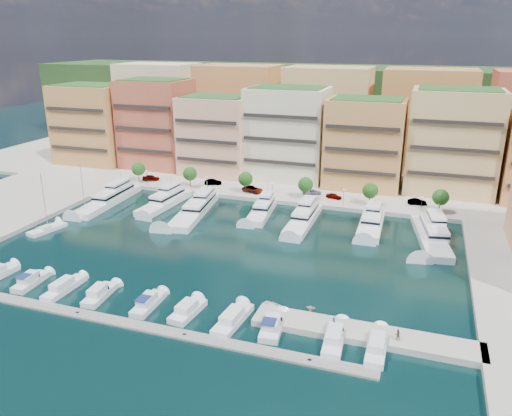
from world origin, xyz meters
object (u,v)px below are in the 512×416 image
at_px(yacht_6, 431,234).
at_px(tree_0, 138,169).
at_px(cruiser_2, 64,288).
at_px(sailboat_1, 47,230).
at_px(cruiser_1, 30,282).
at_px(yacht_3, 262,210).
at_px(tree_2, 246,179).
at_px(tree_5, 441,197).
at_px(cruiser_3, 99,295).
at_px(lamppost_1, 207,181).
at_px(cruiser_5, 188,311).
at_px(lamppost_0, 147,175).
at_px(sailboat_2, 84,213).
at_px(cruiser_8, 334,339).
at_px(tender_1, 311,307).
at_px(lamppost_2, 272,188).
at_px(yacht_4, 304,218).
at_px(yacht_0, 111,198).
at_px(lamppost_3, 344,195).
at_px(cruiser_6, 233,320).
at_px(car_5, 417,202).
at_px(car_0, 151,178).
at_px(yacht_5, 371,223).
at_px(tree_3, 305,185).
at_px(car_2, 253,189).
at_px(yacht_1, 166,201).
at_px(tender_0, 275,307).
at_px(tree_1, 190,174).
at_px(cruiser_7, 272,327).
at_px(car_4, 334,196).
at_px(person_1, 397,335).
at_px(tree_4, 370,191).
at_px(yacht_2, 196,208).
at_px(person_0, 334,323).

bearing_deg(yacht_6, tree_0, 169.21).
bearing_deg(cruiser_2, sailboat_1, 135.57).
height_order(tree_0, cruiser_1, tree_0).
bearing_deg(yacht_3, tree_2, 125.57).
xyz_separation_m(tree_5, cruiser_3, (-51.95, -58.08, -4.20)).
xyz_separation_m(lamppost_1, cruiser_5, (21.80, -55.78, -3.28)).
bearing_deg(lamppost_0, sailboat_2, -98.35).
bearing_deg(cruiser_1, cruiser_8, -0.00).
bearing_deg(cruiser_5, tender_1, 22.98).
bearing_deg(lamppost_2, tender_1, -66.33).
distance_m(lamppost_2, yacht_4, 16.40).
bearing_deg(yacht_0, tree_5, 11.39).
relative_size(lamppost_1, tender_1, 2.84).
bearing_deg(cruiser_2, cruiser_3, 0.13).
height_order(lamppost_3, cruiser_6, lamppost_3).
bearing_deg(sailboat_2, car_5, 21.93).
relative_size(tree_5, car_0, 1.18).
bearing_deg(tree_0, sailboat_1, -90.47).
relative_size(yacht_5, car_0, 3.63).
relative_size(tree_3, car_2, 0.97).
bearing_deg(lamppost_2, yacht_1, -155.50).
bearing_deg(yacht_1, yacht_3, 3.34).
relative_size(lamppost_1, tender_0, 0.99).
distance_m(yacht_5, cruiser_6, 48.06).
relative_size(lamppost_3, yacht_6, 0.18).
relative_size(cruiser_1, cruiser_3, 0.97).
distance_m(tree_1, tree_5, 64.00).
bearing_deg(cruiser_7, car_0, 132.24).
bearing_deg(lamppost_0, cruiser_8, -41.88).
height_order(yacht_1, car_4, yacht_1).
relative_size(car_0, person_1, 2.93).
relative_size(tree_4, yacht_0, 0.23).
bearing_deg(tree_2, lamppost_1, -167.05).
xyz_separation_m(tree_4, cruiser_7, (-6.72, -58.10, -4.17)).
bearing_deg(tree_0, tender_0, -43.20).
relative_size(yacht_1, cruiser_1, 2.64).
xyz_separation_m(tree_3, yacht_2, (-22.75, -15.92, -3.53)).
xyz_separation_m(car_4, person_0, (10.90, -58.90, 0.23)).
distance_m(tree_0, tree_3, 48.00).
bearing_deg(lamppost_3, tree_5, 5.97).
xyz_separation_m(tree_2, cruiser_1, (-17.74, -58.10, -4.17)).
xyz_separation_m(tree_5, person_0, (-14.23, -56.35, -2.83)).
distance_m(tree_2, car_5, 43.28).
bearing_deg(cruiser_7, cruiser_8, -0.01).
relative_size(lamppost_2, sailboat_2, 0.32).
bearing_deg(yacht_4, yacht_2, -175.79).
xyz_separation_m(lamppost_1, sailboat_2, (-21.42, -23.32, -3.51)).
relative_size(lamppost_0, cruiser_7, 0.56).
relative_size(lamppost_3, car_0, 0.88).
height_order(yacht_1, yacht_6, same).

